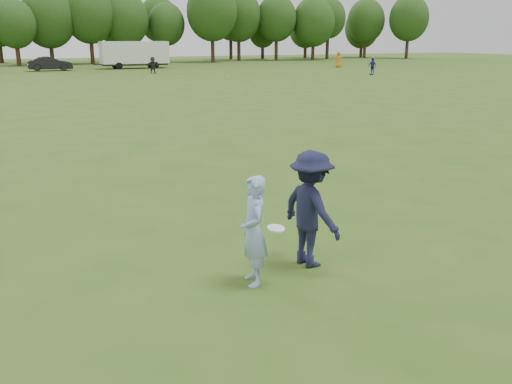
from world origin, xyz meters
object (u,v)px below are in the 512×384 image
(player_far_c, at_px, (339,59))
(cargo_trailer, at_px, (134,53))
(player_far_b, at_px, (372,66))
(car_f, at_px, (50,64))
(field_cone, at_px, (228,75))
(player_far_d, at_px, (153,65))
(thrower, at_px, (254,231))
(defender, at_px, (311,209))

(player_far_c, height_order, cargo_trailer, cargo_trailer)
(player_far_b, distance_m, car_f, 35.65)
(player_far_b, relative_size, field_cone, 5.63)
(player_far_d, height_order, field_cone, player_far_d)
(player_far_b, height_order, player_far_d, player_far_d)
(player_far_c, xyz_separation_m, cargo_trailer, (-23.70, 8.74, 0.80))
(thrower, xyz_separation_m, player_far_d, (11.89, 50.09, 0.01))
(player_far_b, height_order, car_f, player_far_b)
(player_far_d, bearing_deg, thrower, -106.35)
(car_f, distance_m, field_cone, 22.50)
(player_far_d, bearing_deg, field_cone, -57.61)
(thrower, distance_m, car_f, 59.74)
(defender, relative_size, car_f, 0.40)
(player_far_b, bearing_deg, defender, -50.24)
(thrower, relative_size, field_cone, 5.67)
(player_far_c, height_order, player_far_d, player_far_c)
(car_f, relative_size, cargo_trailer, 0.53)
(thrower, height_order, player_far_d, player_far_d)
(car_f, bearing_deg, player_far_b, -126.19)
(field_cone, relative_size, cargo_trailer, 0.03)
(player_far_b, height_order, cargo_trailer, cargo_trailer)
(defender, distance_m, player_far_d, 50.98)
(player_far_c, height_order, car_f, player_far_c)
(thrower, height_order, player_far_b, thrower)
(thrower, bearing_deg, player_far_b, 150.79)
(defender, height_order, player_far_d, defender)
(player_far_d, distance_m, cargo_trailer, 10.54)
(defender, height_order, player_far_c, player_far_c)
(player_far_b, distance_m, field_cone, 14.69)
(player_far_b, xyz_separation_m, field_cone, (-14.10, 4.04, -0.70))
(field_cone, height_order, cargo_trailer, cargo_trailer)
(player_far_c, bearing_deg, field_cone, 75.65)
(defender, relative_size, player_far_d, 1.12)
(thrower, distance_m, player_far_d, 51.48)
(player_far_c, xyz_separation_m, field_cone, (-18.95, -9.26, -0.83))
(thrower, xyz_separation_m, car_f, (2.62, 59.68, -0.06))
(field_cone, bearing_deg, player_far_d, 125.39)
(thrower, xyz_separation_m, defender, (1.15, 0.25, 0.12))
(defender, height_order, car_f, defender)
(defender, xyz_separation_m, cargo_trailer, (11.32, 60.32, 0.81))
(player_far_b, relative_size, player_far_d, 0.98)
(car_f, xyz_separation_m, field_cone, (14.60, -17.11, -0.64))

